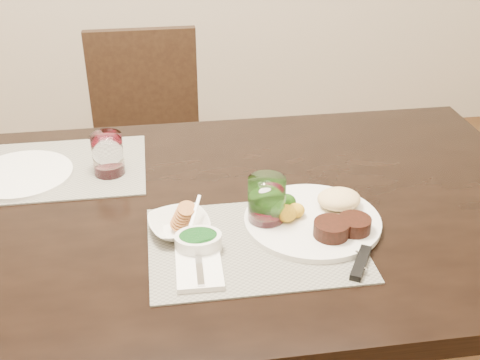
{
  "coord_description": "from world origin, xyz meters",
  "views": [
    {
      "loc": [
        0.04,
        -1.22,
        1.51
      ],
      "look_at": [
        0.22,
        -0.01,
        0.82
      ],
      "focal_mm": 45.0,
      "sensor_mm": 36.0,
      "label": 1
    }
  ],
  "objects": [
    {
      "name": "dining_table",
      "position": [
        0.0,
        0.0,
        0.67
      ],
      "size": [
        2.0,
        1.0,
        0.75
      ],
      "color": "black",
      "rests_on": "ground"
    },
    {
      "name": "chair_far",
      "position": [
        0.0,
        0.93,
        0.5
      ],
      "size": [
        0.42,
        0.42,
        0.9
      ],
      "color": "black",
      "rests_on": "ground"
    },
    {
      "name": "placemat_near",
      "position": [
        0.23,
        -0.17,
        0.75
      ],
      "size": [
        0.46,
        0.34,
        0.0
      ],
      "primitive_type": "cube",
      "color": "slate",
      "rests_on": "dining_table"
    },
    {
      "name": "placemat_far",
      "position": [
        -0.23,
        0.24,
        0.75
      ],
      "size": [
        0.46,
        0.34,
        0.0
      ],
      "primitive_type": "cube",
      "color": "slate",
      "rests_on": "dining_table"
    },
    {
      "name": "dinner_plate",
      "position": [
        0.39,
        -0.12,
        0.77
      ],
      "size": [
        0.31,
        0.31,
        0.06
      ],
      "rotation": [
        0.0,
        0.0,
        -0.05
      ],
      "color": "silver",
      "rests_on": "placemat_near"
    },
    {
      "name": "napkin_fork",
      "position": [
        0.1,
        -0.23,
        0.76
      ],
      "size": [
        0.1,
        0.17,
        0.02
      ],
      "rotation": [
        0.0,
        0.0,
        -0.03
      ],
      "color": "white",
      "rests_on": "placemat_near"
    },
    {
      "name": "steak_knife",
      "position": [
        0.43,
        -0.25,
        0.76
      ],
      "size": [
        0.1,
        0.26,
        0.01
      ],
      "rotation": [
        0.0,
        0.0,
        -0.53
      ],
      "color": "silver",
      "rests_on": "placemat_near"
    },
    {
      "name": "cracker_bowl",
      "position": [
        0.07,
        -0.1,
        0.77
      ],
      "size": [
        0.16,
        0.16,
        0.06
      ],
      "rotation": [
        0.0,
        0.0,
        0.22
      ],
      "color": "silver",
      "rests_on": "placemat_near"
    },
    {
      "name": "sauce_ramekin",
      "position": [
        0.11,
        -0.18,
        0.78
      ],
      "size": [
        0.1,
        0.15,
        0.08
      ],
      "rotation": [
        0.0,
        0.0,
        -0.43
      ],
      "color": "silver",
      "rests_on": "placemat_near"
    },
    {
      "name": "wine_glass_near",
      "position": [
        0.27,
        -0.1,
        0.81
      ],
      "size": [
        0.08,
        0.08,
        0.12
      ],
      "rotation": [
        0.0,
        0.0,
        -0.14
      ],
      "color": "silver",
      "rests_on": "placemat_near"
    },
    {
      "name": "far_plate",
      "position": [
        -0.32,
        0.21,
        0.76
      ],
      "size": [
        0.26,
        0.26,
        0.01
      ],
      "primitive_type": "cylinder",
      "color": "silver",
      "rests_on": "placemat_far"
    },
    {
      "name": "wine_glass_far",
      "position": [
        -0.09,
        0.2,
        0.8
      ],
      "size": [
        0.08,
        0.08,
        0.11
      ],
      "rotation": [
        0.0,
        0.0,
        -0.31
      ],
      "color": "silver",
      "rests_on": "placemat_far"
    }
  ]
}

